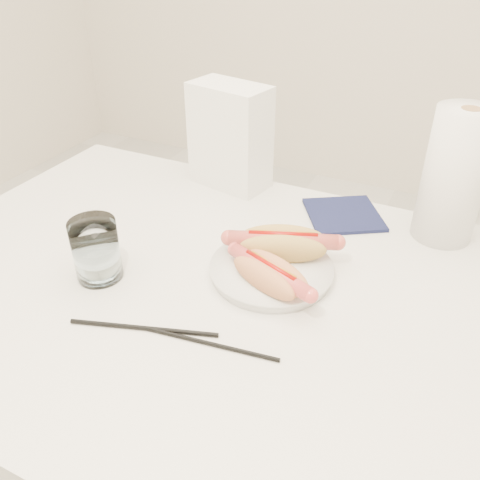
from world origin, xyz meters
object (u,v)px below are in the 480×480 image
at_px(paper_towel_roll, 454,176).
at_px(table, 227,315).
at_px(hotdog_right, 270,275).
at_px(water_glass, 96,250).
at_px(plate, 271,271).
at_px(hotdog_left, 283,244).
at_px(napkin_box, 230,136).

bearing_deg(paper_towel_roll, table, -132.37).
bearing_deg(hotdog_right, paper_towel_roll, 74.82).
xyz_separation_m(table, water_glass, (-0.21, -0.07, 0.11)).
xyz_separation_m(plate, hotdog_right, (0.02, -0.05, 0.03)).
relative_size(hotdog_left, paper_towel_roll, 0.74).
height_order(plate, hotdog_left, hotdog_left).
relative_size(table, water_glass, 11.10).
distance_m(plate, napkin_box, 0.38).
bearing_deg(hotdog_left, water_glass, -168.54).
xyz_separation_m(hotdog_left, napkin_box, (-0.23, 0.24, 0.07)).
height_order(hotdog_left, paper_towel_roll, paper_towel_roll).
relative_size(table, paper_towel_roll, 4.79).
bearing_deg(napkin_box, table, -52.51).
xyz_separation_m(plate, napkin_box, (-0.22, 0.29, 0.11)).
height_order(table, water_glass, water_glass).
bearing_deg(water_glass, paper_towel_roll, 37.71).
bearing_deg(table, hotdog_left, 61.48).
relative_size(water_glass, paper_towel_roll, 0.43).
xyz_separation_m(hotdog_left, water_glass, (-0.27, -0.17, 0.01)).
bearing_deg(paper_towel_roll, water_glass, -142.29).
bearing_deg(napkin_box, paper_towel_roll, 9.03).
xyz_separation_m(table, paper_towel_roll, (0.30, 0.33, 0.18)).
bearing_deg(hotdog_left, table, -139.70).
bearing_deg(hotdog_right, napkin_box, 146.84).
bearing_deg(plate, hotdog_right, -70.46).
height_order(water_glass, paper_towel_roll, paper_towel_roll).
xyz_separation_m(water_glass, napkin_box, (0.04, 0.42, 0.06)).
distance_m(plate, water_glass, 0.30).
distance_m(table, napkin_box, 0.43).
distance_m(plate, hotdog_left, 0.05).
height_order(water_glass, napkin_box, napkin_box).
height_order(table, paper_towel_roll, paper_towel_roll).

